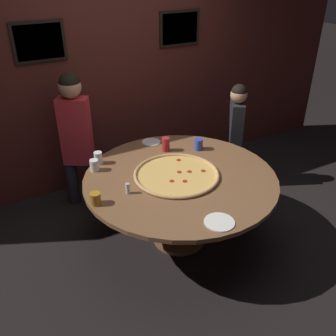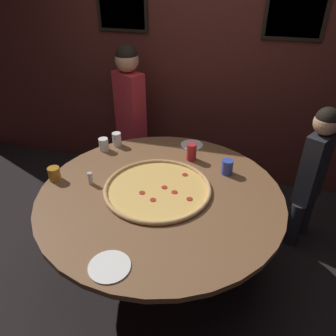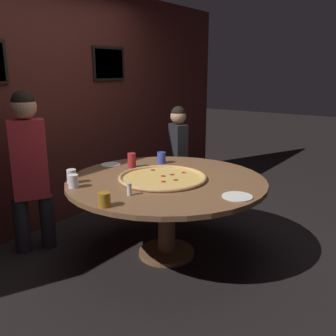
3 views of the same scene
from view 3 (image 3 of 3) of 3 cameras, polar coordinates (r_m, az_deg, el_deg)
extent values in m
plane|color=black|center=(3.61, -0.22, -12.98)|extent=(24.00, 24.00, 0.00)
cube|color=#4C1E19|center=(4.26, -16.80, 9.00)|extent=(6.40, 0.06, 2.60)
cube|color=black|center=(4.75, -8.99, 15.42)|extent=(0.52, 0.02, 0.40)
cube|color=#936B5B|center=(4.74, -8.93, 15.42)|extent=(0.46, 0.01, 0.34)
cylinder|color=brown|center=(3.34, -0.23, -1.99)|extent=(1.77, 1.77, 0.04)
cylinder|color=brown|center=(3.47, -0.22, -7.86)|extent=(0.16, 0.16, 0.70)
cylinder|color=brown|center=(3.61, -0.22, -12.70)|extent=(0.52, 0.52, 0.04)
cylinder|color=#EAB75B|center=(3.32, -0.85, -1.61)|extent=(0.75, 0.75, 0.01)
torus|color=tan|center=(3.32, -0.85, -1.44)|extent=(0.79, 0.79, 0.03)
cylinder|color=#A8281E|center=(3.42, 0.62, -1.01)|extent=(0.04, 0.04, 0.00)
cylinder|color=#A8281E|center=(3.49, 2.43, -0.70)|extent=(0.04, 0.04, 0.00)
cylinder|color=#A8281E|center=(3.37, -0.75, -1.23)|extent=(0.04, 0.04, 0.00)
cylinder|color=#A8281E|center=(3.57, -2.32, -0.31)|extent=(0.04, 0.04, 0.00)
cylinder|color=#A8281E|center=(3.21, -0.69, -2.09)|extent=(0.04, 0.04, 0.00)
cylinder|color=#A8281E|center=(3.25, 1.19, -1.84)|extent=(0.04, 0.04, 0.00)
cylinder|color=#BC7A23|center=(2.69, -9.69, -4.79)|extent=(0.09, 0.09, 0.10)
cylinder|color=white|center=(3.17, -14.24, -1.97)|extent=(0.08, 0.08, 0.11)
cylinder|color=#384CB7|center=(3.87, -1.00, 1.58)|extent=(0.09, 0.09, 0.12)
cylinder|color=#B22328|center=(3.72, -5.55, 1.16)|extent=(0.08, 0.08, 0.15)
cylinder|color=white|center=(3.30, -14.48, -1.24)|extent=(0.08, 0.08, 0.12)
cylinder|color=white|center=(2.92, 10.52, -4.28)|extent=(0.24, 0.24, 0.01)
cylinder|color=white|center=(3.86, -8.72, 0.53)|extent=(0.20, 0.20, 0.01)
cylinder|color=silver|center=(2.91, -5.92, -3.38)|extent=(0.04, 0.04, 0.08)
cylinder|color=#B7B7BC|center=(2.89, -5.94, -2.46)|extent=(0.04, 0.04, 0.01)
cylinder|color=#232328|center=(4.78, 0.99, -3.07)|extent=(0.16, 0.16, 0.44)
cylinder|color=#232328|center=(4.61, 2.04, -3.75)|extent=(0.16, 0.16, 0.44)
cube|color=#232328|center=(4.56, 1.55, 2.88)|extent=(0.25, 0.30, 0.61)
sphere|color=tan|center=(4.49, 1.58, 7.90)|extent=(0.19, 0.19, 0.19)
sphere|color=black|center=(4.49, 1.59, 8.32)|extent=(0.17, 0.17, 0.17)
cylinder|color=#232328|center=(3.83, -17.86, -7.75)|extent=(0.19, 0.19, 0.52)
cylinder|color=#232328|center=(3.82, -21.39, -8.13)|extent=(0.19, 0.19, 0.52)
cube|color=red|center=(3.64, -20.47, 1.22)|extent=(0.36, 0.30, 0.73)
sphere|color=tan|center=(3.57, -21.16, 8.71)|extent=(0.23, 0.23, 0.23)
sphere|color=black|center=(3.56, -21.22, 9.34)|extent=(0.21, 0.21, 0.21)
camera|label=1|loc=(1.52, 76.07, 37.94)|focal=40.00mm
camera|label=2|loc=(3.18, 36.91, 20.70)|focal=35.00mm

